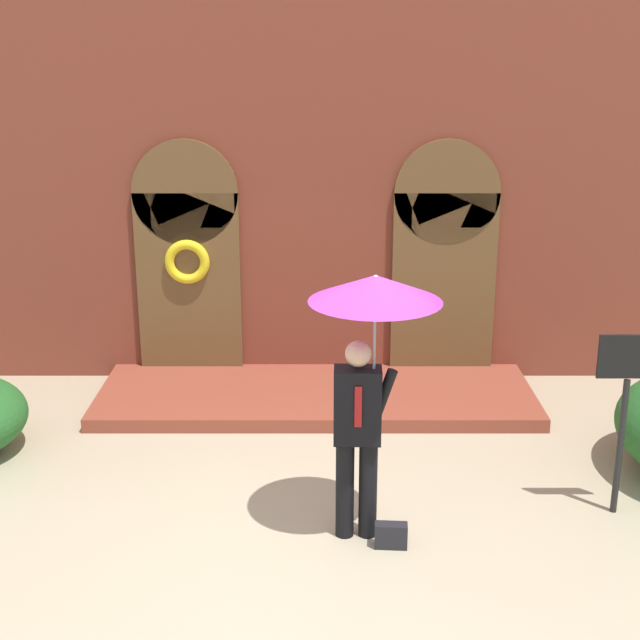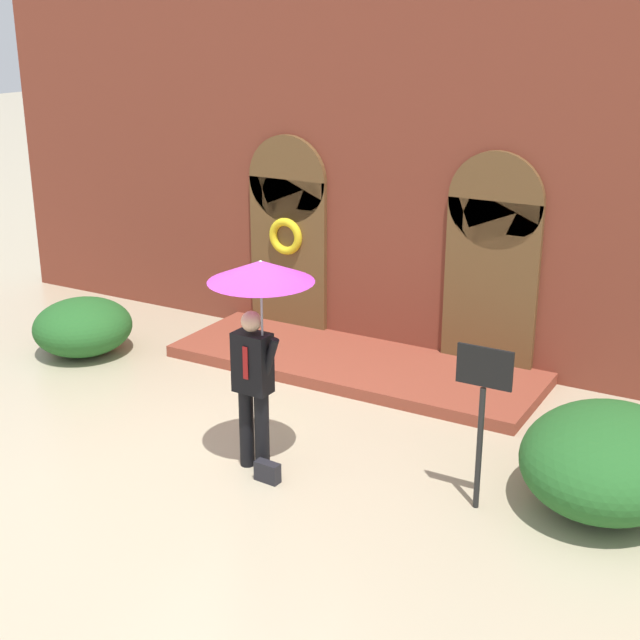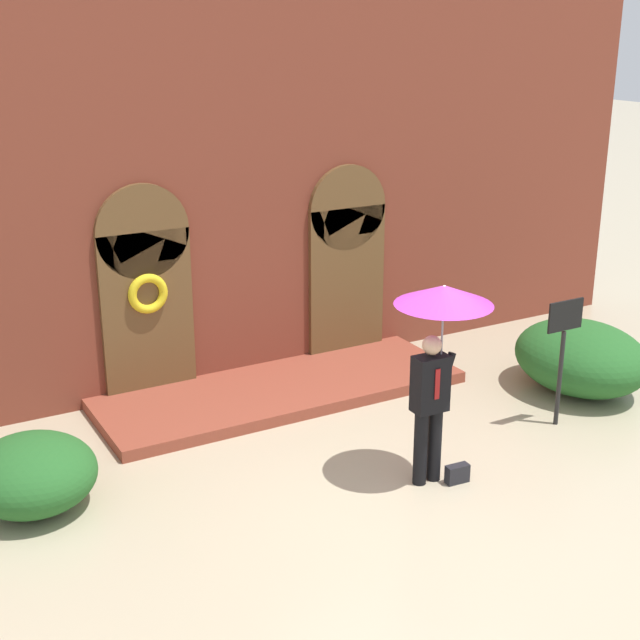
% 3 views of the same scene
% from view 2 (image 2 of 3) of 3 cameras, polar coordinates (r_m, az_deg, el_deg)
% --- Properties ---
extents(ground_plane, '(80.00, 80.00, 0.00)m').
position_cam_2_polar(ground_plane, '(10.10, -5.98, -8.88)').
color(ground_plane, tan).
extents(building_facade, '(14.00, 2.30, 5.60)m').
position_cam_2_polar(building_facade, '(12.68, 4.71, 9.75)').
color(building_facade, brown).
rests_on(building_facade, ground).
extents(person_with_umbrella, '(1.10, 1.10, 2.36)m').
position_cam_2_polar(person_with_umbrella, '(9.13, -3.94, 1.13)').
color(person_with_umbrella, black).
rests_on(person_with_umbrella, ground).
extents(handbag, '(0.29, 0.14, 0.22)m').
position_cam_2_polar(handbag, '(9.59, -3.38, -9.68)').
color(handbag, black).
rests_on(handbag, ground).
extents(sign_post, '(0.56, 0.06, 1.72)m').
position_cam_2_polar(sign_post, '(8.78, 10.35, -5.14)').
color(sign_post, black).
rests_on(sign_post, ground).
extents(shrub_left, '(1.40, 1.44, 0.81)m').
position_cam_2_polar(shrub_left, '(13.37, -14.94, -0.42)').
color(shrub_left, '#235B23').
rests_on(shrub_left, ground).
extents(shrub_right, '(1.71, 2.04, 1.00)m').
position_cam_2_polar(shrub_right, '(9.43, 17.93, -8.48)').
color(shrub_right, '#235B23').
rests_on(shrub_right, ground).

